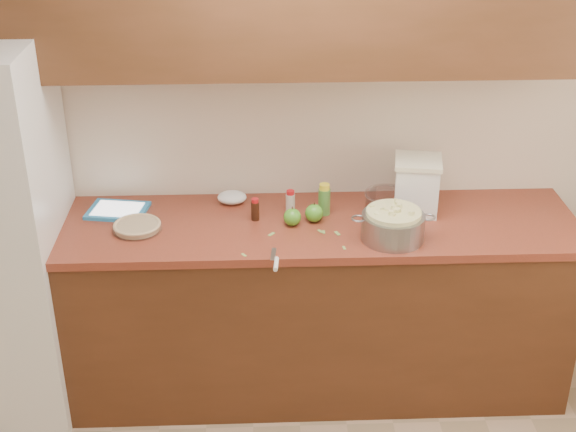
{
  "coord_description": "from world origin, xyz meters",
  "views": [
    {
      "loc": [
        -0.18,
        -1.84,
        2.65
      ],
      "look_at": [
        -0.05,
        1.43,
        0.98
      ],
      "focal_mm": 50.0,
      "sensor_mm": 36.0,
      "label": 1
    }
  ],
  "objects_px": {
    "colander": "(393,225)",
    "flour_canister": "(417,185)",
    "tablet": "(118,210)",
    "pie": "(137,227)"
  },
  "relations": [
    {
      "from": "colander",
      "to": "flour_canister",
      "type": "bearing_deg",
      "value": 61.11
    },
    {
      "from": "tablet",
      "to": "colander",
      "type": "bearing_deg",
      "value": -4.12
    },
    {
      "from": "pie",
      "to": "flour_canister",
      "type": "height_order",
      "value": "flour_canister"
    },
    {
      "from": "flour_canister",
      "to": "tablet",
      "type": "bearing_deg",
      "value": 178.46
    },
    {
      "from": "pie",
      "to": "flour_canister",
      "type": "distance_m",
      "value": 1.32
    },
    {
      "from": "pie",
      "to": "colander",
      "type": "xyz_separation_m",
      "value": [
        1.15,
        -0.13,
        0.05
      ]
    },
    {
      "from": "colander",
      "to": "tablet",
      "type": "relative_size",
      "value": 1.24
    },
    {
      "from": "colander",
      "to": "tablet",
      "type": "bearing_deg",
      "value": 166.05
    },
    {
      "from": "pie",
      "to": "colander",
      "type": "relative_size",
      "value": 0.6
    },
    {
      "from": "pie",
      "to": "flour_canister",
      "type": "xyz_separation_m",
      "value": [
        1.31,
        0.15,
        0.12
      ]
    }
  ]
}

